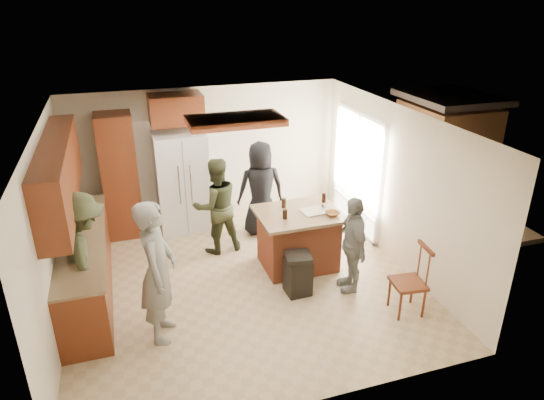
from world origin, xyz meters
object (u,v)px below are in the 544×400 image
object	(u,v)px
person_side_right	(352,244)
kitchen_island	(298,239)
person_behind_right	(261,189)
spindle_chair	(410,283)
refrigerator	(182,182)
person_behind_left	(216,206)
trash_bin	(298,274)
person_front_left	(158,272)
person_counter	(85,257)

from	to	relation	value
person_side_right	kitchen_island	bearing A→B (deg)	-140.57
person_behind_right	spindle_chair	world-z (taller)	person_behind_right
person_side_right	refrigerator	world-z (taller)	refrigerator
person_behind_left	kitchen_island	xyz separation A→B (m)	(1.11, -0.88, -0.34)
person_behind_right	spindle_chair	bearing A→B (deg)	117.25
person_behind_right	kitchen_island	distance (m)	1.36
refrigerator	kitchen_island	bearing A→B (deg)	-51.96
person_behind_right	spindle_chair	xyz separation A→B (m)	(1.21, -2.90, -0.39)
person_side_right	trash_bin	bearing A→B (deg)	-90.18
spindle_chair	refrigerator	bearing A→B (deg)	125.30
person_front_left	spindle_chair	xyz separation A→B (m)	(3.23, -0.53, -0.48)
person_front_left	person_behind_left	distance (m)	2.25
person_behind_right	person_side_right	distance (m)	2.26
person_behind_left	person_behind_right	bearing A→B (deg)	-162.67
person_side_right	trash_bin	distance (m)	0.89
person_counter	kitchen_island	size ratio (longest dim) A/B	1.38
person_side_right	kitchen_island	distance (m)	1.01
kitchen_island	trash_bin	world-z (taller)	kitchen_island
person_behind_right	trash_bin	world-z (taller)	person_behind_right
refrigerator	spindle_chair	bearing A→B (deg)	-54.70
person_counter	kitchen_island	distance (m)	3.14
person_behind_left	person_counter	world-z (taller)	person_counter
person_behind_right	kitchen_island	size ratio (longest dim) A/B	1.33
person_counter	trash_bin	xyz separation A→B (m)	(2.82, -0.38, -0.57)
refrigerator	kitchen_island	distance (m)	2.48
person_front_left	person_behind_right	world-z (taller)	person_front_left
person_front_left	refrigerator	world-z (taller)	person_front_left
person_behind_right	refrigerator	distance (m)	1.43
refrigerator	kitchen_island	xyz separation A→B (m)	(1.51, -1.92, -0.43)
person_side_right	trash_bin	world-z (taller)	person_side_right
person_front_left	spindle_chair	size ratio (longest dim) A/B	1.87
person_side_right	spindle_chair	size ratio (longest dim) A/B	1.46
person_front_left	kitchen_island	distance (m)	2.52
person_behind_left	trash_bin	xyz separation A→B (m)	(0.83, -1.60, -0.50)
refrigerator	spindle_chair	distance (m)	4.34
refrigerator	spindle_chair	world-z (taller)	refrigerator
trash_bin	person_side_right	bearing A→B (deg)	-8.61
person_counter	person_behind_left	bearing A→B (deg)	-72.18
person_behind_right	person_counter	xyz separation A→B (m)	(-2.87, -1.64, 0.04)
person_side_right	refrigerator	size ratio (longest dim) A/B	0.81
person_front_left	kitchen_island	world-z (taller)	person_front_left
trash_bin	spindle_chair	size ratio (longest dim) A/B	0.63
refrigerator	person_behind_right	bearing A→B (deg)	-26.12
trash_bin	spindle_chair	bearing A→B (deg)	-34.80
trash_bin	spindle_chair	distance (m)	1.55
person_side_right	trash_bin	xyz separation A→B (m)	(-0.78, 0.12, -0.41)
trash_bin	spindle_chair	world-z (taller)	spindle_chair
person_side_right	person_counter	size ratio (longest dim) A/B	0.82
spindle_chair	person_behind_right	bearing A→B (deg)	112.71
kitchen_island	person_behind_left	bearing A→B (deg)	141.55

